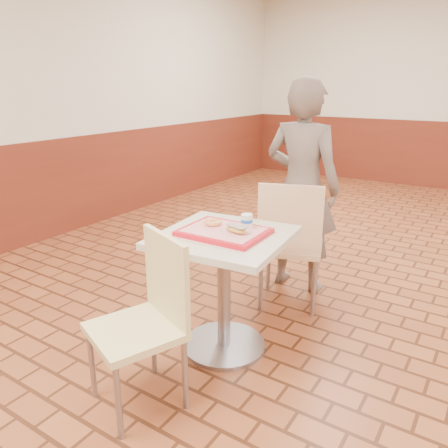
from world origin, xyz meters
The scene contains 8 objects.
main_table centered at (-1.36, -0.36, 0.49)m, with size 0.70×0.70×0.73m.
chair_main_front centered at (-1.43, -0.93, 0.48)m, with size 0.52×0.52×0.87m.
chair_main_back centered at (-1.26, 0.33, 0.52)m, with size 0.54×0.54×0.92m.
customer centered at (-1.35, 0.69, 0.80)m, with size 0.58×0.38×1.60m, color #65574E.
serving_tray centered at (-1.36, -0.36, 0.75)m, with size 0.46×0.36×0.03m.
ring_donut centered at (-1.46, -0.33, 0.78)m, with size 0.10×0.10×0.03m, color #D78A4E.
long_john_donut centered at (-1.27, -0.37, 0.78)m, with size 0.14×0.09×0.04m.
paper_cup centered at (-1.26, -0.27, 0.81)m, with size 0.07×0.07×0.08m.
Camera 1 is at (-0.10, -2.30, 1.55)m, focal length 35.00 mm.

